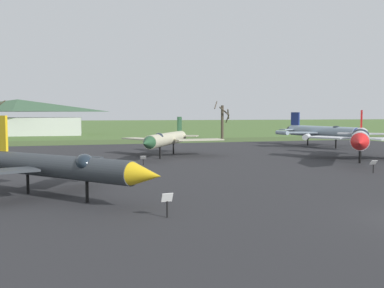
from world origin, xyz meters
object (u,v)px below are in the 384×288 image
Objects in this scene: jet_fighter_front_right at (166,139)px; jet_fighter_rear_left at (323,131)px; info_placard_rear_center at (373,165)px; visitor_building at (18,117)px; info_placard_front_right at (143,159)px; jet_fighter_front_left at (59,166)px; jet_fighter_rear_center at (361,137)px; info_placard_front_left at (167,203)px.

jet_fighter_rear_left is (23.66, 7.20, 0.25)m from jet_fighter_front_right.
info_placard_rear_center is 0.07× the size of jet_fighter_rear_left.
jet_fighter_rear_left is 0.56× the size of visitor_building.
info_placard_rear_center is (16.03, -10.23, 0.11)m from info_placard_front_right.
info_placard_front_right is at bearing 63.27° from jet_fighter_front_left.
jet_fighter_front_left is at bearing -157.24° from jet_fighter_rear_center.
jet_fighter_rear_center is (21.03, -2.13, 1.75)m from info_placard_front_right.
jet_fighter_rear_left reaches higher than info_placard_front_left.
jet_fighter_front_right is (6.03, 26.55, 1.25)m from info_placard_front_left.
jet_fighter_front_right is at bearing 61.84° from info_placard_front_right.
jet_fighter_rear_left is at bearing 68.75° from jet_fighter_rear_center.
jet_fighter_rear_left is (27.31, 14.02, 1.64)m from info_placard_front_right.
visitor_building reaches higher than info_placard_rear_center.
jet_fighter_front_left is 0.40× the size of visitor_building.
info_placard_rear_center is 0.04× the size of visitor_building.
jet_fighter_rear_center is at bearing 58.33° from info_placard_rear_center.
visitor_building is (-13.93, 81.90, 3.15)m from info_placard_front_left.
visitor_building is at bearing 96.98° from jet_fighter_front_left.
visitor_building reaches higher than info_placard_front_right.
jet_fighter_rear_left reaches higher than info_placard_rear_center.
visitor_building reaches higher than jet_fighter_rear_center.
jet_fighter_front_right is 0.47× the size of visitor_building.
info_placard_front_right is 0.84× the size of info_placard_rear_center.
jet_fighter_rear_left is at bearing -47.82° from visitor_building.
jet_fighter_rear_center is (17.38, -8.95, 0.36)m from jet_fighter_front_right.
info_placard_front_left is 1.30× the size of info_placard_front_right.
jet_fighter_rear_center reaches higher than info_placard_rear_center.
jet_fighter_front_left is 44.22m from jet_fighter_rear_left.
jet_fighter_rear_left is at bearing 16.92° from jet_fighter_front_right.
jet_fighter_front_left is 76.65m from visitor_building.
info_placard_front_left is 44.98m from jet_fighter_rear_left.
jet_fighter_front_left is 9.75× the size of info_placard_front_left.
visitor_building is at bearing 104.70° from info_placard_front_right.
jet_fighter_front_left reaches higher than info_placard_rear_center.
visitor_building is (-19.96, 55.34, 1.90)m from jet_fighter_front_right.
visitor_building is (-37.34, 64.29, 1.55)m from jet_fighter_rear_center.
jet_fighter_front_right is 21.11m from info_placard_rear_center.
info_placard_rear_center is at bearing -65.93° from visitor_building.
jet_fighter_front_left is at bearing -140.87° from jet_fighter_rear_left.
info_placard_front_right is 0.06× the size of jet_fighter_rear_left.
info_placard_front_right is 19.02m from info_placard_rear_center.
info_placard_front_left is at bearing -51.73° from jet_fighter_front_left.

